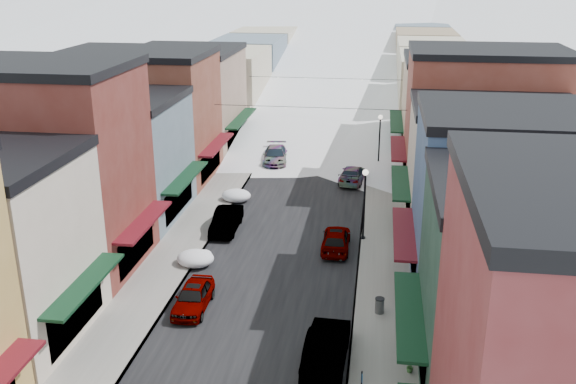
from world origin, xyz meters
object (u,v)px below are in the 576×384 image
(car_green_sedan, at_px, (327,347))
(trash_can, at_px, (380,305))
(streetlamp_near, at_px, (365,195))
(car_silver_sedan, at_px, (193,297))
(car_dark_hatch, at_px, (226,220))

(car_green_sedan, height_order, trash_can, car_green_sedan)
(streetlamp_near, bearing_deg, trash_can, -83.05)
(car_silver_sedan, xyz_separation_m, car_green_sedan, (7.54, -4.04, 0.15))
(car_dark_hatch, height_order, car_green_sedan, car_green_sedan)
(car_dark_hatch, distance_m, trash_can, 14.71)
(car_green_sedan, xyz_separation_m, streetlamp_near, (1.21, 14.50, 2.36))
(car_dark_hatch, distance_m, car_green_sedan, 17.01)
(car_dark_hatch, bearing_deg, car_silver_sedan, -87.53)
(car_silver_sedan, height_order, car_dark_hatch, car_dark_hatch)
(car_silver_sedan, xyz_separation_m, streetlamp_near, (8.75, 10.46, 2.51))
(car_silver_sedan, height_order, car_green_sedan, car_green_sedan)
(streetlamp_near, bearing_deg, car_dark_hatch, 177.89)
(car_dark_hatch, bearing_deg, streetlamp_near, -3.59)
(car_dark_hatch, relative_size, streetlamp_near, 0.95)
(car_dark_hatch, height_order, streetlamp_near, streetlamp_near)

